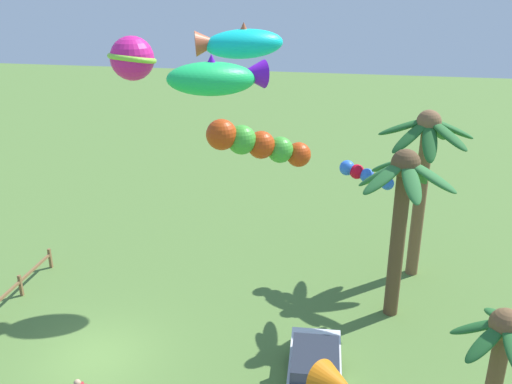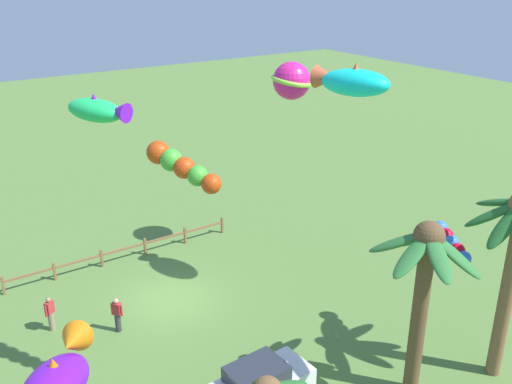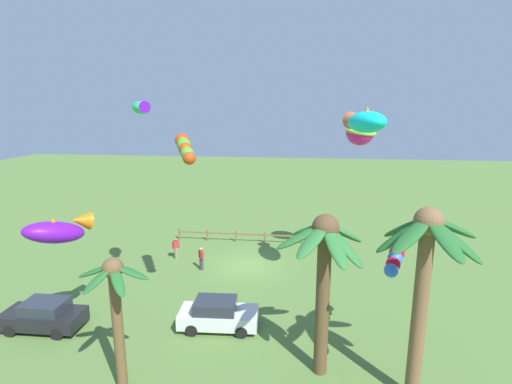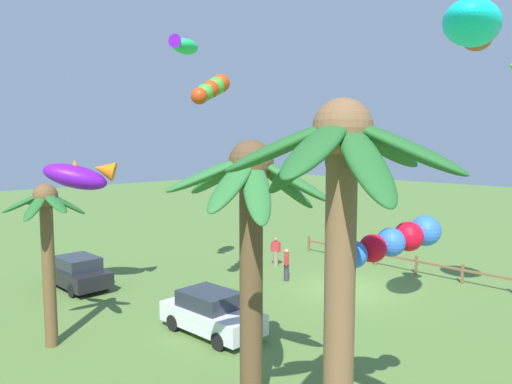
% 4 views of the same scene
% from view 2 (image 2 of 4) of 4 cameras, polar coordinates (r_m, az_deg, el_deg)
% --- Properties ---
extents(ground_plane, '(120.00, 120.00, 0.00)m').
position_cam_2_polar(ground_plane, '(27.40, -8.56, -10.65)').
color(ground_plane, '#567A38').
extents(palm_tree_0, '(3.71, 3.64, 6.84)m').
position_cam_2_polar(palm_tree_0, '(20.19, 16.54, -7.64)').
color(palm_tree_0, brown).
rests_on(palm_tree_0, ground).
extents(rail_fence, '(12.15, 0.12, 0.95)m').
position_cam_2_polar(rail_fence, '(30.94, -13.09, -5.70)').
color(rail_fence, brown).
rests_on(rail_fence, ground).
extents(parked_car_1, '(3.99, 1.91, 1.51)m').
position_cam_2_polar(parked_car_1, '(21.40, 0.32, -18.56)').
color(parked_car_1, silver).
rests_on(parked_car_1, ground).
extents(spectator_0, '(0.46, 0.41, 1.59)m').
position_cam_2_polar(spectator_0, '(26.25, -19.87, -11.35)').
color(spectator_0, gray).
rests_on(spectator_0, ground).
extents(spectator_1, '(0.42, 0.45, 1.59)m').
position_cam_2_polar(spectator_1, '(25.37, -13.70, -11.82)').
color(spectator_1, '#38383D').
rests_on(spectator_1, ground).
extents(kite_tube_0, '(1.57, 2.44, 1.36)m').
position_cam_2_polar(kite_tube_0, '(17.70, -7.52, 2.61)').
color(kite_tube_0, '#CC4010').
extents(kite_fish_1, '(2.44, 3.69, 1.44)m').
position_cam_2_polar(kite_fish_1, '(24.23, 9.44, 10.85)').
color(kite_fish_1, '#10E0D9').
extents(kite_fish_2, '(1.70, 2.09, 0.84)m').
position_cam_2_polar(kite_fish_2, '(16.64, -15.48, 7.90)').
color(kite_fish_2, '#1ED060').
extents(kite_ball_3, '(2.80, 2.80, 1.84)m').
position_cam_2_polar(kite_ball_3, '(28.16, 3.58, 11.04)').
color(kite_ball_3, '#E61F8A').
extents(kite_tube_4, '(1.26, 2.30, 0.97)m').
position_cam_2_polar(kite_tube_4, '(23.20, 18.80, -4.68)').
color(kite_tube_4, '#306FEF').
extents(kite_fish_5, '(2.76, 3.18, 1.61)m').
position_cam_2_polar(kite_fish_5, '(15.24, -19.14, -17.00)').
color(kite_fish_5, '#6E13C8').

